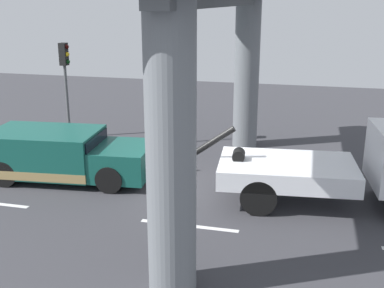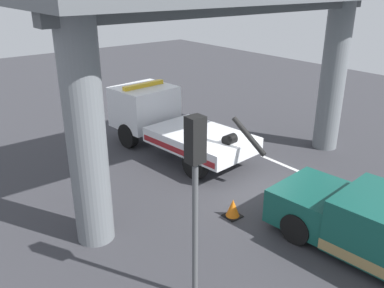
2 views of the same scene
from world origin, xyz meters
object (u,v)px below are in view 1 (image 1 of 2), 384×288
Objects in this scene: towed_van_green at (63,155)px; traffic_light_far at (159,70)px; tow_truck_white at (358,165)px; traffic_light_near at (65,69)px; traffic_cone_orange at (185,164)px.

towed_van_green is 1.31× the size of traffic_light_far.
traffic_light_near is (-11.21, 4.36, 1.69)m from tow_truck_white.
traffic_cone_orange is at bearing 22.98° from towed_van_green.
tow_truck_white is 13.25× the size of traffic_cone_orange.
tow_truck_white is at bearing -31.20° from traffic_light_far.
traffic_light_near is at bearing 180.00° from traffic_light_far.
towed_van_green reaches higher than traffic_cone_orange.
traffic_light_near is at bearing 158.72° from tow_truck_white.
traffic_light_near reaches higher than towed_van_green.
tow_truck_white is at bearing -15.35° from traffic_cone_orange.
traffic_light_near is (-2.14, 4.45, 2.11)m from towed_van_green.
tow_truck_white is 1.86× the size of traffic_light_near.
tow_truck_white is 12.15m from traffic_light_near.
traffic_light_far reaches higher than traffic_light_near.
traffic_light_near is at bearing 115.73° from towed_van_green.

